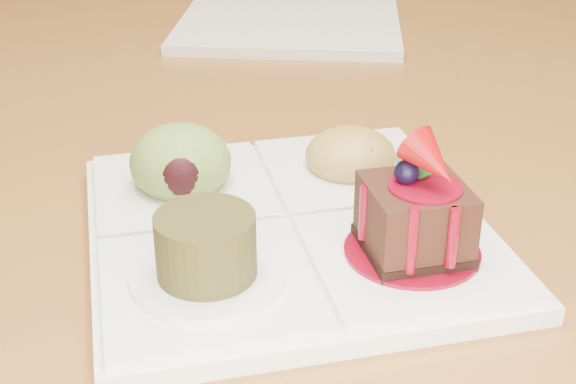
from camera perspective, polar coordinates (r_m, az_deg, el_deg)
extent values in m
cube|color=olive|center=(0.84, 1.92, 7.23)|extent=(1.00, 1.80, 0.04)
cylinder|color=olive|center=(1.77, -17.11, 4.28)|extent=(0.06, 0.06, 0.71)
cylinder|color=olive|center=(1.84, 11.11, 5.83)|extent=(0.06, 0.06, 0.71)
cube|color=white|center=(0.52, 0.00, -2.81)|extent=(0.28, 0.28, 0.01)
cube|color=white|center=(0.49, 8.77, -4.57)|extent=(0.13, 0.13, 0.01)
cube|color=white|center=(0.46, -5.71, -6.50)|extent=(0.13, 0.13, 0.01)
cube|color=white|center=(0.56, -7.52, 0.34)|extent=(0.13, 0.13, 0.01)
cube|color=white|center=(0.59, 4.44, 1.62)|extent=(0.13, 0.13, 0.01)
cylinder|color=maroon|center=(0.48, 8.80, -4.15)|extent=(0.08, 0.08, 0.00)
cube|color=black|center=(0.48, 8.82, -3.88)|extent=(0.06, 0.06, 0.01)
cube|color=black|center=(0.47, 9.02, -1.57)|extent=(0.06, 0.06, 0.04)
cylinder|color=maroon|center=(0.46, 9.19, 0.51)|extent=(0.04, 0.04, 0.00)
sphere|color=black|center=(0.46, 8.43, 1.40)|extent=(0.01, 0.01, 0.01)
cone|color=#92090A|center=(0.45, 10.26, 2.10)|extent=(0.04, 0.05, 0.04)
cube|color=#174E13|center=(0.47, 9.19, 1.72)|extent=(0.02, 0.02, 0.01)
cube|color=#174E13|center=(0.47, 8.33, 1.78)|extent=(0.01, 0.02, 0.01)
cylinder|color=maroon|center=(0.45, 8.81, -3.43)|extent=(0.01, 0.01, 0.04)
cylinder|color=maroon|center=(0.45, 11.65, -3.20)|extent=(0.01, 0.01, 0.04)
cylinder|color=maroon|center=(0.47, 5.47, -1.46)|extent=(0.01, 0.01, 0.03)
cylinder|color=white|center=(0.46, -5.74, -5.98)|extent=(0.09, 0.09, 0.00)
cylinder|color=#472F14|center=(0.45, -5.86, -3.79)|extent=(0.06, 0.06, 0.04)
cylinder|color=#46260F|center=(0.44, -5.94, -2.41)|extent=(0.05, 0.05, 0.00)
ellipsoid|color=olive|center=(0.56, -7.64, 2.10)|extent=(0.07, 0.07, 0.05)
ellipsoid|color=black|center=(0.53, -7.61, 1.15)|extent=(0.03, 0.03, 0.03)
ellipsoid|color=#AD8B3E|center=(0.58, 4.48, 2.57)|extent=(0.07, 0.07, 0.04)
cube|color=#E14A10|center=(0.59, 5.86, 3.45)|extent=(0.02, 0.02, 0.01)
cube|color=#587C1B|center=(0.60, 4.20, 3.46)|extent=(0.02, 0.02, 0.02)
cube|color=#E14A10|center=(0.58, 3.35, 3.31)|extent=(0.02, 0.02, 0.01)
cube|color=#587C1B|center=(0.57, 3.94, 2.41)|extent=(0.02, 0.02, 0.02)
cube|color=#E14A10|center=(0.57, 5.73, 2.70)|extent=(0.02, 0.02, 0.01)
cube|color=white|center=(0.99, 0.16, 12.05)|extent=(0.31, 0.31, 0.01)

